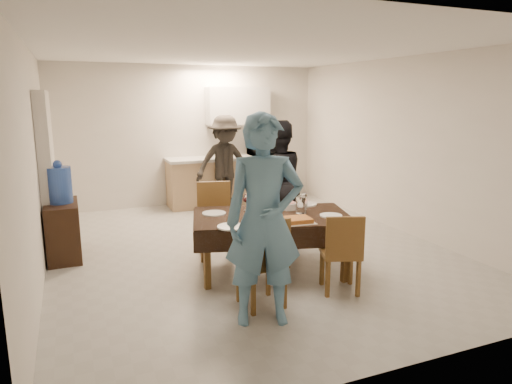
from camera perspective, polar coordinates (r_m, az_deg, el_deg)
floor at (r=6.20m, az=-1.01°, el=-7.19°), size 5.00×6.00×0.02m
ceiling at (r=5.89m, az=-1.10°, el=17.46°), size 5.00×6.00×0.02m
wall_back at (r=8.76m, az=-8.24°, el=6.98°), size 5.00×0.02×2.60m
wall_front at (r=3.33m, az=17.99°, el=-1.25°), size 5.00×0.02×2.60m
wall_left at (r=5.53m, az=-26.03°, el=3.13°), size 0.02×6.00×2.60m
wall_right at (r=7.20m, az=17.93°, el=5.50°), size 0.02×6.00×2.60m
stub_partition at (r=6.74m, az=-24.58°, el=2.47°), size 0.15×1.40×2.10m
kitchen_base_cabinet at (r=8.74m, az=-3.74°, el=1.30°), size 2.20×0.60×0.86m
kitchen_worktop at (r=8.66m, az=-3.78°, el=4.26°), size 2.24×0.64×0.05m
upper_cabinet at (r=8.82m, az=-2.28°, el=10.70°), size 1.20×0.34×0.70m
dining_table at (r=5.24m, az=2.00°, el=-3.23°), size 1.98×1.46×0.69m
chair_near_left at (r=4.37m, az=1.11°, el=-7.75°), size 0.44×0.44×0.49m
chair_near_right at (r=4.79m, az=11.07°, el=-6.60°), size 0.50×0.51×0.46m
chair_far_left at (r=5.71m, az=-4.87°, el=-2.84°), size 0.52×0.52×0.51m
chair_far_right at (r=6.02m, az=3.33°, el=-1.86°), size 0.54×0.55×0.53m
console at (r=6.28m, az=-22.95°, el=-4.46°), size 0.39×0.78×0.72m
water_jug at (r=6.15m, az=-23.39°, el=0.81°), size 0.30×0.30×0.45m
wine_bottle at (r=5.22m, az=1.29°, el=-1.17°), size 0.08×0.08×0.31m
water_pitcher at (r=5.32m, az=5.67°, el=-1.63°), size 0.13×0.13×0.19m
savoury_tart at (r=4.94m, az=4.88°, el=-3.53°), size 0.43×0.33×0.05m
salad_bowl at (r=5.51m, az=4.08°, el=-1.76°), size 0.20×0.20×0.08m
mushroom_dish at (r=5.46m, az=0.32°, el=-2.07°), size 0.21×0.21×0.04m
wine_glass_a at (r=4.79m, az=-2.78°, el=-3.07°), size 0.09×0.09×0.20m
wine_glass_b at (r=5.67m, az=6.04°, el=-0.92°), size 0.08×0.08×0.17m
wine_glass_c at (r=5.40m, az=-1.23°, el=-1.29°), size 0.09×0.09×0.21m
plate_near_left at (r=4.75m, az=-3.13°, el=-4.34°), size 0.29×0.29×0.02m
plate_near_right at (r=5.25m, az=9.35°, el=-2.92°), size 0.25×0.25×0.01m
plate_far_left at (r=5.30m, az=-5.27°, el=-2.66°), size 0.28×0.28×0.02m
plate_far_right at (r=5.75m, az=6.23°, el=-1.52°), size 0.28×0.28×0.02m
microwave at (r=8.91m, az=0.80°, el=5.59°), size 0.52×0.35×0.29m
person_near at (r=4.03m, az=1.03°, el=-3.62°), size 0.79×0.63×1.90m
person_far at (r=6.35m, az=2.65°, el=1.23°), size 0.97×0.84×1.71m
person_kitchen at (r=8.19m, az=-3.86°, el=3.60°), size 1.10×0.63×1.71m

